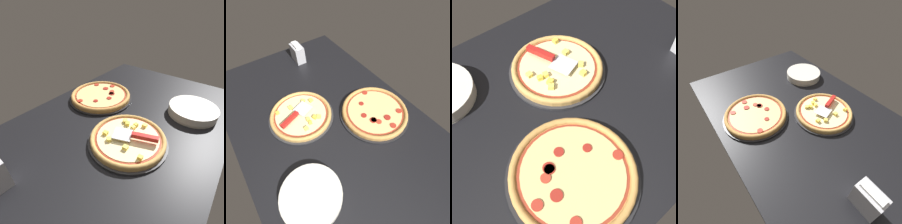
# 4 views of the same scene
# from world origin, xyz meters

# --- Properties ---
(ground_plane) EXTENTS (1.51, 0.96, 0.04)m
(ground_plane) POSITION_xyz_m (0.00, 0.00, -0.02)
(ground_plane) COLOR black
(pizza_pan_front) EXTENTS (0.36, 0.36, 0.01)m
(pizza_pan_front) POSITION_xyz_m (-0.09, -0.11, 0.01)
(pizza_pan_front) COLOR #2D2D30
(pizza_pan_front) RESTS_ON ground_plane
(pizza_front) EXTENTS (0.34, 0.34, 0.03)m
(pizza_front) POSITION_xyz_m (-0.09, -0.11, 0.02)
(pizza_front) COLOR tan
(pizza_front) RESTS_ON pizza_pan_front
(pizza_pan_back) EXTENTS (0.39, 0.39, 0.01)m
(pizza_pan_back) POSITION_xyz_m (0.14, 0.24, 0.01)
(pizza_pan_back) COLOR black
(pizza_pan_back) RESTS_ON ground_plane
(pizza_back) EXTENTS (0.37, 0.37, 0.03)m
(pizza_back) POSITION_xyz_m (0.14, 0.24, 0.02)
(pizza_back) COLOR #C68E47
(pizza_back) RESTS_ON pizza_pan_back
(serving_spatula) EXTENTS (0.11, 0.20, 0.02)m
(serving_spatula) POSITION_xyz_m (-0.07, -0.16, 0.05)
(serving_spatula) COLOR silver
(serving_spatula) RESTS_ON pizza_front
(plate_stack) EXTENTS (0.26, 0.26, 0.05)m
(plate_stack) POSITION_xyz_m (0.31, -0.27, 0.02)
(plate_stack) COLOR silver
(plate_stack) RESTS_ON ground_plane
(napkin_holder) EXTENTS (0.12, 0.07, 0.13)m
(napkin_holder) POSITION_xyz_m (-0.56, 0.13, 0.06)
(napkin_holder) COLOR #B2B2B7
(napkin_holder) RESTS_ON ground_plane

